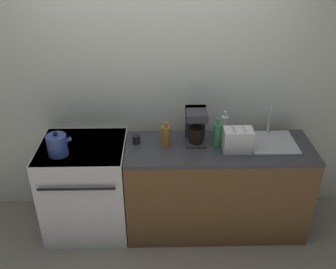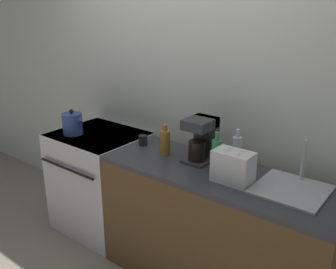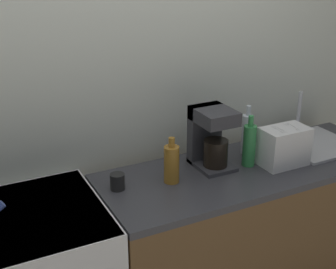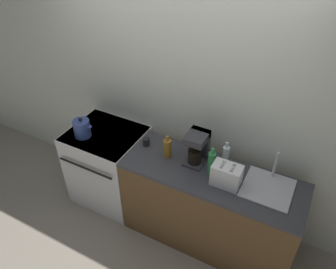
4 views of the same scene
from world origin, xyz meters
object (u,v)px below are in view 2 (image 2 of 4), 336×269
Objects in this scene: toaster at (233,167)px; bottle_green at (216,155)px; bottle_amber at (165,142)px; cup_black at (143,140)px; coffee_maker at (202,138)px; kettle at (72,124)px; bottle_clear at (237,152)px; stove at (101,180)px.

bottle_green is (-0.17, 0.08, 0.01)m from toaster.
cup_black is at bearing 169.48° from bottle_amber.
coffee_maker is at bearing 16.35° from bottle_amber.
kettle is 1.47m from bottle_clear.
cup_black is (-0.88, 0.14, -0.06)m from toaster.
toaster is 0.89× the size of bottle_clear.
kettle is 1.37m from bottle_green.
bottle_clear is at bearing 4.86° from stove.
bottle_clear is (1.28, 0.11, 0.56)m from stove.
coffee_maker is 0.27m from bottle_clear.
bottle_clear is at bearing 4.88° from cup_black.
bottle_amber is 0.85× the size of bottle_green.
toaster is 3.14× the size of cup_black.
stove is at bearing 178.88° from bottle_green.
stove is at bearing -175.14° from bottle_clear.
kettle is at bearing -175.40° from bottle_green.
toaster is at bearing -26.05° from coffee_maker.
stove is 11.55× the size of cup_black.
bottle_amber is (-0.62, 0.09, -0.01)m from toaster.
bottle_amber is 0.84× the size of bottle_clear.
bottle_green reaches higher than stove.
toaster is 0.39m from coffee_maker.
kettle is 0.94× the size of bottle_amber.
bottle_green reaches higher than kettle.
bottle_green reaches higher than toaster.
bottle_green is at bearing -121.57° from bottle_clear.
bottle_amber is (0.75, -0.01, 0.55)m from stove.
toaster is 0.90m from cup_black.
coffee_maker is at bearing 153.95° from toaster.
cup_black is at bearing 4.83° from stove.
toaster is at bearing -67.26° from bottle_clear.
bottle_clear is (1.45, 0.24, 0.02)m from kettle.
stove is at bearing 179.40° from bottle_amber.
bottle_clear is (0.26, 0.04, -0.05)m from coffee_maker.
bottle_clear is (-0.09, 0.21, 0.01)m from toaster.
bottle_amber is (-0.27, -0.08, -0.07)m from coffee_maker.
kettle is 0.68m from cup_black.
bottle_amber is 0.45m from bottle_green.
kettle is 0.79× the size of bottle_clear.
bottle_clear is 3.51× the size of cup_black.
kettle is at bearing -141.36° from stove.
bottle_amber reaches higher than kettle.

